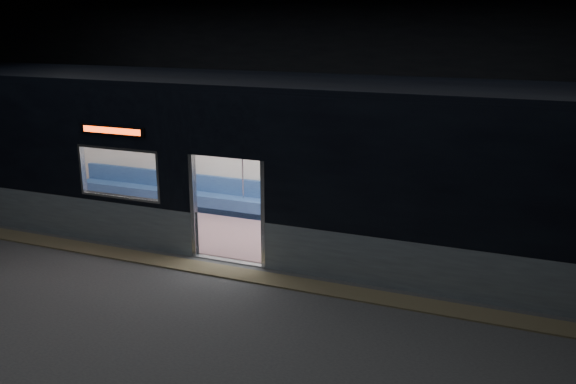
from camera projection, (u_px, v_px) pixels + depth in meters
The scene contains 7 objects.
station_floor at pixel (202, 283), 10.74m from camera, with size 24.00×14.00×0.01m, color #47494C.
station_envelope at pixel (193, 72), 9.73m from camera, with size 24.00×14.00×5.00m.
tactile_strip at pixel (217, 270), 11.23m from camera, with size 22.80×0.50×0.03m, color #8C7F59.
metro_car at pixel (260, 152), 12.50m from camera, with size 18.00×3.04×3.35m.
passenger at pixel (392, 202), 12.77m from camera, with size 0.40×0.66×1.32m.
handbag at pixel (391, 210), 12.60m from camera, with size 0.26×0.22×0.13m, color black.
transit_map at pixel (415, 166), 12.70m from camera, with size 1.11×0.03×0.72m, color white.
Camera 1 is at (5.11, -8.60, 4.50)m, focal length 38.00 mm.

